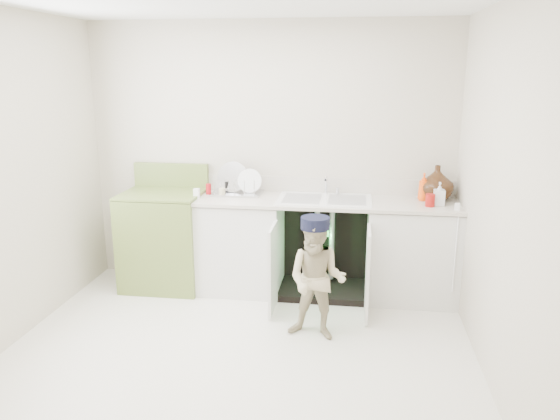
# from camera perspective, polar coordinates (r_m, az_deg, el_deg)

# --- Properties ---
(ground) EXTENTS (3.50, 3.50, 0.00)m
(ground) POSITION_cam_1_polar(r_m,az_deg,el_deg) (4.25, -4.27, -14.40)
(ground) COLOR silver
(ground) RESTS_ON ground
(room_shell) EXTENTS (6.00, 5.50, 1.26)m
(room_shell) POSITION_cam_1_polar(r_m,az_deg,el_deg) (3.81, -4.63, 2.30)
(room_shell) COLOR beige
(room_shell) RESTS_ON ground
(counter_run) EXTENTS (2.44, 1.02, 1.22)m
(counter_run) POSITION_cam_1_polar(r_m,az_deg,el_deg) (5.10, 4.90, -3.59)
(counter_run) COLOR silver
(counter_run) RESTS_ON ground
(avocado_stove) EXTENTS (0.75, 0.65, 1.16)m
(avocado_stove) POSITION_cam_1_polar(r_m,az_deg,el_deg) (5.38, -11.96, -2.85)
(avocado_stove) COLOR #5C7533
(avocado_stove) RESTS_ON ground
(repair_worker) EXTENTS (0.52, 0.79, 0.97)m
(repair_worker) POSITION_cam_1_polar(r_m,az_deg,el_deg) (4.24, 3.88, -7.15)
(repair_worker) COLOR beige
(repair_worker) RESTS_ON ground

